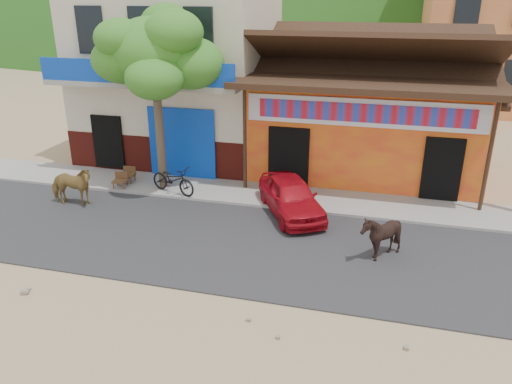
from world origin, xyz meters
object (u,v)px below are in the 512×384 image
tree (157,101)px  cafe_chair_left (119,174)px  cow_dark (381,236)px  cow_tan (71,186)px  scooter (173,180)px  red_car (291,196)px  cafe_chair_right (127,169)px

tree → cafe_chair_left: (-1.40, -0.50, -2.52)m
cow_dark → tree: bearing=-118.8°
tree → cow_tan: (-2.20, -2.10, -2.43)m
scooter → red_car: bearing=-77.9°
cafe_chair_left → red_car: bearing=-13.8°
cow_tan → red_car: size_ratio=0.45×
cow_tan → cow_dark: bearing=-101.6°
cow_dark → red_car: 3.47m
cow_tan → cafe_chair_left: cow_tan is taller
scooter → cafe_chair_right: (-2.00, 0.55, 0.02)m
tree → cow_tan: 3.89m
cow_tan → cow_dark: 9.71m
scooter → tree: bearing=69.2°
cow_tan → red_car: (6.91, 1.10, -0.07)m
scooter → cow_dark: bearing=-92.0°
tree → scooter: 2.64m
tree → cow_dark: size_ratio=4.79×
tree → cafe_chair_right: size_ratio=6.06×
red_car → cafe_chair_left: 6.14m
cow_tan → cow_dark: cow_tan is taller
cow_tan → tree: bearing=-51.8°
tree → cafe_chair_left: bearing=-160.3°
tree → scooter: (0.60, -0.50, -2.53)m
cafe_chair_left → cafe_chair_right: bearing=80.9°
tree → cafe_chair_left: size_ratio=6.31×
red_car → cafe_chair_left: (-6.12, 0.50, -0.02)m
tree → cafe_chair_right: tree is taller
cow_tan → cafe_chair_left: size_ratio=1.62×
red_car → scooter: red_car is taller
tree → cafe_chair_left: 2.93m
cow_tan → red_car: 7.00m
cow_dark → red_car: cow_dark is taller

